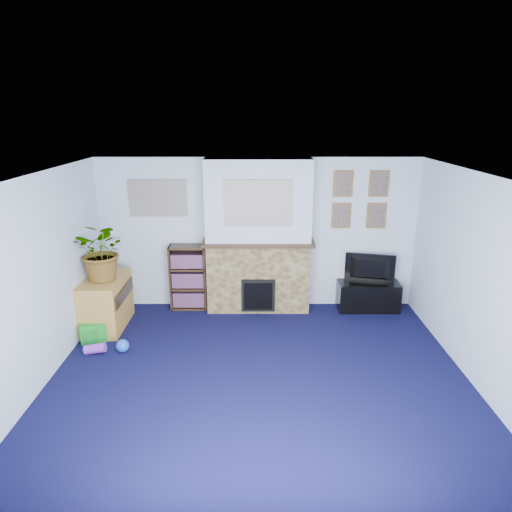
{
  "coord_description": "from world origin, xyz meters",
  "views": [
    {
      "loc": [
        -0.04,
        -4.75,
        3.03
      ],
      "look_at": [
        -0.04,
        0.91,
        1.26
      ],
      "focal_mm": 32.0,
      "sensor_mm": 36.0,
      "label": 1
    }
  ],
  "objects_px": {
    "television": "(370,269)",
    "sideboard": "(106,304)",
    "bookshelf": "(189,278)",
    "tv_stand": "(368,296)"
  },
  "relations": [
    {
      "from": "television",
      "to": "bookshelf",
      "type": "distance_m",
      "value": 2.89
    },
    {
      "from": "television",
      "to": "sideboard",
      "type": "xyz_separation_m",
      "value": [
        -4.01,
        -0.62,
        -0.33
      ]
    },
    {
      "from": "tv_stand",
      "to": "television",
      "type": "height_order",
      "value": "television"
    },
    {
      "from": "tv_stand",
      "to": "sideboard",
      "type": "distance_m",
      "value": 4.05
    },
    {
      "from": "tv_stand",
      "to": "television",
      "type": "xyz_separation_m",
      "value": [
        0.0,
        0.02,
        0.46
      ]
    },
    {
      "from": "television",
      "to": "bookshelf",
      "type": "xyz_separation_m",
      "value": [
        -2.88,
        0.06,
        -0.18
      ]
    },
    {
      "from": "bookshelf",
      "to": "tv_stand",
      "type": "bearing_deg",
      "value": -1.52
    },
    {
      "from": "tv_stand",
      "to": "bookshelf",
      "type": "xyz_separation_m",
      "value": [
        -2.88,
        0.08,
        0.28
      ]
    },
    {
      "from": "bookshelf",
      "to": "sideboard",
      "type": "height_order",
      "value": "bookshelf"
    },
    {
      "from": "tv_stand",
      "to": "bookshelf",
      "type": "height_order",
      "value": "bookshelf"
    }
  ]
}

